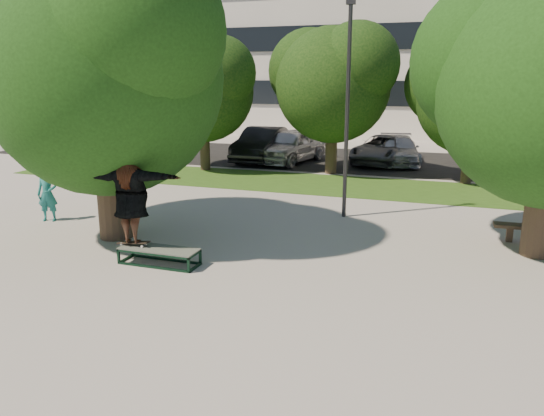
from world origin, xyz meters
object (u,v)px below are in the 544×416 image
at_px(bystander, 47,194).
at_px(car_grey, 383,149).
at_px(tree_left, 103,62).
at_px(lamppost, 347,110).
at_px(car_dark, 262,144).
at_px(grind_box, 159,256).
at_px(car_silver_a, 291,146).
at_px(car_silver_b, 398,150).

distance_m(bystander, car_grey, 15.78).
bearing_deg(tree_left, car_grey, 70.76).
relative_size(lamppost, car_dark, 1.23).
bearing_deg(grind_box, car_silver_a, 95.56).
distance_m(lamppost, car_dark, 11.34).
distance_m(tree_left, bystander, 4.58).
relative_size(bystander, car_silver_b, 0.35).
bearing_deg(tree_left, bystander, 166.49).
bearing_deg(tree_left, grind_box, -34.66).
xyz_separation_m(car_dark, car_grey, (5.74, 1.16, -0.16)).
bearing_deg(bystander, car_silver_b, 40.07).
height_order(lamppost, bystander, lamppost).
bearing_deg(lamppost, tree_left, -143.58).
distance_m(grind_box, car_silver_a, 14.81).
distance_m(grind_box, bystander, 5.43).
height_order(lamppost, car_dark, lamppost).
height_order(grind_box, bystander, bystander).
distance_m(tree_left, car_silver_a, 13.70).
relative_size(lamppost, car_silver_b, 1.37).
height_order(bystander, car_grey, bystander).
bearing_deg(car_dark, tree_left, -88.34).
height_order(tree_left, car_grey, tree_left).
bearing_deg(car_silver_a, grind_box, -72.67).
height_order(tree_left, bystander, tree_left).
distance_m(lamppost, bystander, 8.95).
bearing_deg(car_grey, car_dark, -160.05).
bearing_deg(car_grey, car_silver_b, 19.33).
bearing_deg(car_dark, car_silver_b, 9.98).
distance_m(car_grey, car_silver_b, 0.74).
relative_size(grind_box, car_silver_b, 0.40).
xyz_separation_m(lamppost, grind_box, (-3.07, -5.44, -2.96)).
bearing_deg(car_dark, lamppost, -58.68).
bearing_deg(lamppost, bystander, -157.86).
height_order(tree_left, car_silver_a, tree_left).
relative_size(grind_box, bystander, 1.14).
bearing_deg(car_silver_b, tree_left, -121.85).
relative_size(tree_left, bystander, 4.51).
bearing_deg(tree_left, car_dark, 93.06).
relative_size(lamppost, car_silver_a, 1.27).
xyz_separation_m(tree_left, car_dark, (-0.71, 13.25, -3.60)).
bearing_deg(bystander, car_dark, 62.39).
relative_size(grind_box, car_silver_a, 0.37).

